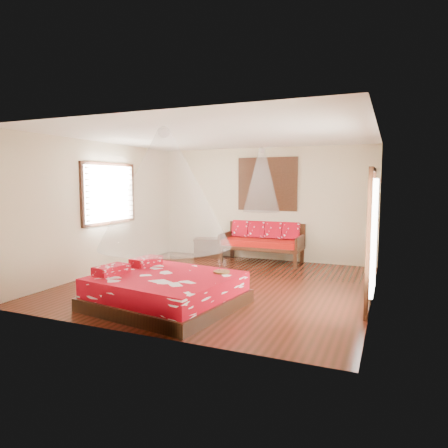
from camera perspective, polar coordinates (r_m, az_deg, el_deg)
The scene contains 10 objects.
room at distance 7.53m, azimuth -0.66°, elevation 1.82°, with size 5.54×5.54×2.84m.
bed at distance 6.42m, azimuth -8.38°, elevation -9.38°, with size 2.36×2.19×0.64m.
daybed at distance 9.81m, azimuth 5.56°, elevation -2.38°, with size 1.95×0.87×0.98m.
storage_chest at distance 10.46m, azimuth -2.31°, elevation -3.37°, with size 0.83×0.71×0.49m.
shutter_panel at distance 10.02m, azimuth 6.20°, elevation 5.69°, with size 1.52×0.06×1.32m.
window_left at distance 9.10m, azimuth -16.02°, elevation 4.21°, with size 0.10×1.74×1.34m.
glazed_door at distance 6.35m, azimuth 20.11°, elevation -2.33°, with size 0.08×1.02×2.16m.
wine_tray at distance 6.43m, azimuth -0.34°, elevation -6.48°, with size 0.27×0.27×0.22m.
mosquito_net_main at distance 6.18m, azimuth -8.47°, elevation 5.03°, with size 2.05×2.05×1.80m, color white.
mosquito_net_daybed at distance 9.58m, azimuth 5.40°, elevation 6.28°, with size 0.86×0.86×1.50m, color white.
Camera 1 is at (3.00, -6.88, 1.95)m, focal length 32.00 mm.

